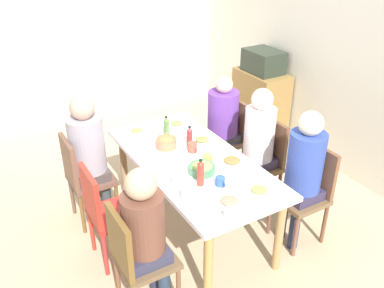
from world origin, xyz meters
TOP-DOWN VIEW (x-y plane):
  - ground_plane at (0.00, 0.00)m, footprint 6.86×6.86m
  - wall_back at (0.00, 2.04)m, footprint 5.96×0.12m
  - wall_left at (-2.92, 0.00)m, footprint 0.12×4.20m
  - dining_table at (0.00, 0.00)m, footprint 1.83×0.88m
  - chair_0 at (0.61, -0.82)m, footprint 0.40×0.40m
  - person_0 at (0.61, -0.73)m, footprint 0.30×0.30m
  - chair_1 at (-0.61, -0.82)m, footprint 0.40×0.40m
  - person_1 at (-0.61, -0.73)m, footprint 0.32×0.32m
  - chair_2 at (0.61, 0.82)m, footprint 0.40×0.40m
  - person_2 at (0.61, 0.73)m, footprint 0.31×0.31m
  - chair_3 at (0.00, -0.82)m, footprint 0.40×0.40m
  - chair_4 at (-0.61, 0.82)m, footprint 0.40×0.40m
  - person_4 at (-0.61, 0.73)m, footprint 0.33×0.33m
  - chair_5 at (0.00, 0.82)m, footprint 0.40×0.40m
  - person_5 at (-0.00, 0.73)m, footprint 0.30×0.30m
  - plate_0 at (0.70, 0.19)m, footprint 0.23×0.23m
  - plate_1 at (0.23, 0.27)m, footprint 0.26×0.26m
  - plate_2 at (-0.23, 0.25)m, footprint 0.23×0.23m
  - plate_3 at (0.70, -0.09)m, footprint 0.25×0.25m
  - plate_4 at (-0.66, 0.21)m, footprint 0.21×0.21m
  - plate_5 at (-0.72, -0.21)m, footprint 0.20×0.20m
  - bowl_0 at (0.23, -0.04)m, footprint 0.22×0.22m
  - bowl_1 at (-0.30, -0.09)m, footprint 0.19×0.19m
  - cup_0 at (0.49, -0.34)m, footprint 0.12×0.09m
  - cup_1 at (0.30, -0.31)m, footprint 0.12×0.08m
  - cup_2 at (0.84, -0.19)m, footprint 0.11×0.07m
  - cup_3 at (-0.11, 0.07)m, footprint 0.12×0.09m
  - cup_4 at (0.10, 0.10)m, footprint 0.11×0.08m
  - cup_5 at (0.46, -0.01)m, footprint 0.11×0.08m
  - cup_6 at (-0.59, -0.06)m, footprint 0.12×0.09m
  - bottle_0 at (-0.24, 0.11)m, footprint 0.05×0.05m
  - bottle_1 at (0.38, -0.14)m, footprint 0.06×0.06m
  - bottle_2 at (-0.54, 0.03)m, footprint 0.05×0.05m
  - side_cabinet at (-1.21, 1.74)m, footprint 0.70×0.44m
  - microwave at (-1.21, 1.74)m, footprint 0.48×0.36m

SIDE VIEW (x-z plane):
  - ground_plane at x=0.00m, z-range 0.00..0.00m
  - side_cabinet at x=-1.21m, z-range 0.00..0.90m
  - chair_0 at x=0.61m, z-range 0.06..0.96m
  - chair_1 at x=-0.61m, z-range 0.06..0.96m
  - chair_2 at x=0.61m, z-range 0.06..0.96m
  - chair_3 at x=0.00m, z-range 0.06..0.96m
  - chair_4 at x=-0.61m, z-range 0.06..0.96m
  - chair_5 at x=0.00m, z-range 0.06..0.96m
  - dining_table at x=0.00m, z-range 0.29..1.04m
  - person_4 at x=-0.61m, z-range 0.12..1.32m
  - person_0 at x=0.61m, z-range 0.12..1.32m
  - person_5 at x=0.00m, z-range 0.12..1.38m
  - person_2 at x=0.61m, z-range 0.12..1.39m
  - plate_3 at x=0.70m, z-range 0.74..0.78m
  - plate_5 at x=-0.72m, z-range 0.74..0.78m
  - plate_0 at x=0.70m, z-range 0.74..0.78m
  - plate_1 at x=0.23m, z-range 0.74..0.78m
  - plate_2 at x=-0.23m, z-range 0.74..0.78m
  - plate_4 at x=-0.66m, z-range 0.74..0.78m
  - person_1 at x=-0.61m, z-range 0.13..1.41m
  - cup_4 at x=0.10m, z-range 0.75..0.82m
  - cup_5 at x=0.46m, z-range 0.75..0.82m
  - bowl_0 at x=0.23m, z-range 0.75..0.83m
  - cup_2 at x=0.84m, z-range 0.75..0.83m
  - cup_3 at x=-0.11m, z-range 0.75..0.84m
  - cup_6 at x=-0.59m, z-range 0.75..0.84m
  - cup_0 at x=0.49m, z-range 0.75..0.84m
  - cup_1 at x=0.30m, z-range 0.75..0.84m
  - bowl_1 at x=-0.30m, z-range 0.75..0.86m
  - bottle_0 at x=-0.24m, z-range 0.74..0.93m
  - bottle_2 at x=-0.54m, z-range 0.74..0.94m
  - bottle_1 at x=0.38m, z-range 0.74..0.97m
  - microwave at x=-1.21m, z-range 0.90..1.18m
  - wall_back at x=0.00m, z-range 0.00..2.60m
  - wall_left at x=-2.92m, z-range 0.00..2.60m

